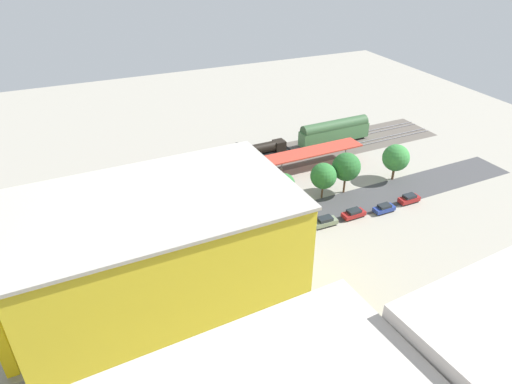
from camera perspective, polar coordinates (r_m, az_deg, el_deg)
name	(u,v)px	position (r m, az deg, el deg)	size (l,w,h in m)	color
ground_plane	(234,222)	(84.69, -2.74, -3.78)	(202.14, 202.14, 0.00)	#9E998C
rail_bed	(201,174)	(101.35, -6.95, 2.22)	(126.34, 13.16, 0.01)	#5B544C
street_asphalt	(243,235)	(81.42, -1.65, -5.33)	(126.34, 9.00, 0.01)	#424244
track_rails	(200,174)	(101.27, -6.96, 2.31)	(126.26, 11.24, 0.12)	#9E9EA8
platform_canopy_near	(247,166)	(95.51, -1.18, 3.29)	(56.40, 6.82, 4.18)	#C63D2D
locomotive	(261,150)	(107.62, 0.61, 5.22)	(15.09, 3.01, 4.82)	black
passenger_coach	(334,131)	(116.03, 9.77, 7.50)	(19.03, 3.86, 6.02)	black
freight_coach_far	(146,178)	(95.39, -13.58, 1.77)	(16.73, 3.77, 6.02)	black
parked_car_0	(409,199)	(94.90, 18.58, -0.85)	(4.37, 1.87, 1.77)	black
parked_car_1	(384,209)	(90.47, 15.71, -2.03)	(4.31, 1.89, 1.61)	black
parked_car_2	(354,214)	(87.51, 12.10, -2.69)	(4.60, 2.08, 1.64)	black
parked_car_3	(325,222)	(84.17, 8.59, -3.73)	(4.71, 1.87, 1.77)	black
parked_car_4	(289,230)	(81.25, 4.12, -4.82)	(4.20, 1.92, 1.77)	black
construction_building	(163,279)	(56.91, -11.61, -10.56)	(30.74, 18.14, 21.72)	yellow
construction_roof_slab	(152,200)	(50.46, -12.89, -1.03)	(31.34, 18.74, 0.40)	#B7B2A8
box_truck_0	(103,279)	(73.44, -18.63, -10.26)	(10.09, 3.76, 3.31)	black
street_tree_0	(269,191)	(84.81, 1.61, 0.11)	(6.01, 6.01, 7.77)	brown
street_tree_1	(284,184)	(87.22, 3.56, 1.01)	(4.08, 4.08, 6.88)	brown
street_tree_2	(396,158)	(100.77, 17.08, 4.11)	(5.69, 5.69, 7.97)	brown
street_tree_3	(323,176)	(90.54, 8.43, 1.99)	(5.22, 5.22, 7.55)	brown
street_tree_4	(346,167)	(92.81, 11.22, 3.10)	(5.73, 5.73, 8.71)	brown
street_tree_5	(126,220)	(78.61, -15.91, -3.38)	(4.81, 4.81, 7.78)	brown
traffic_light	(71,236)	(79.04, -22.07, -5.14)	(0.50, 0.36, 6.86)	#333333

